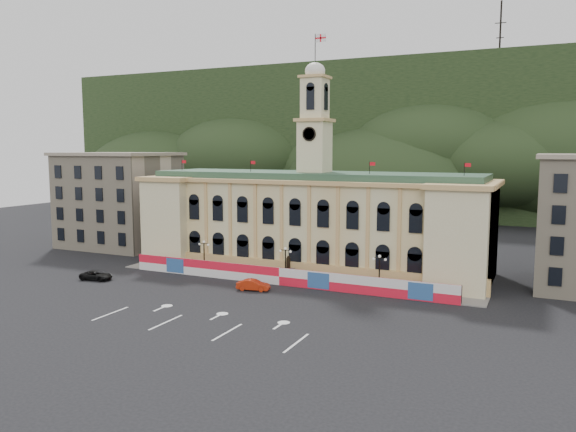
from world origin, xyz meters
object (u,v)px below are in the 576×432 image
at_px(red_sedan, 253,285).
at_px(black_suv, 96,275).
at_px(lamp_center, 285,261).
at_px(statue, 288,273).

xyz_separation_m(red_sedan, black_suv, (-24.08, -4.33, -0.08)).
xyz_separation_m(lamp_center, black_suv, (-26.00, -10.61, -2.40)).
xyz_separation_m(statue, lamp_center, (0.00, -1.00, 1.89)).
bearing_deg(black_suv, statue, -74.82).
height_order(lamp_center, black_suv, lamp_center).
xyz_separation_m(lamp_center, red_sedan, (-1.92, -6.28, -2.32)).
bearing_deg(black_suv, lamp_center, -76.68).
distance_m(lamp_center, red_sedan, 6.97).
relative_size(lamp_center, black_suv, 1.01).
height_order(statue, black_suv, statue).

